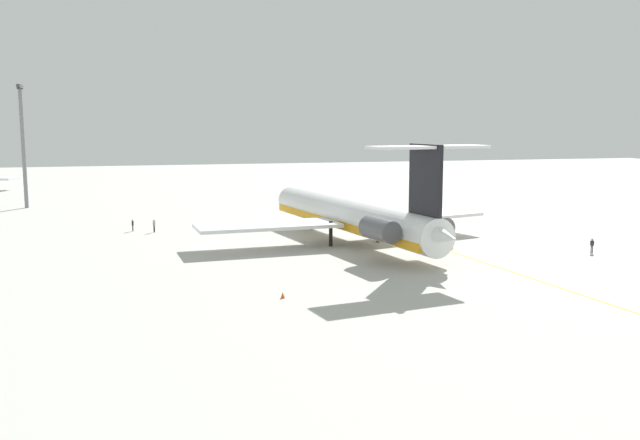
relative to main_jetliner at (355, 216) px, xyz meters
The scene contains 9 objects.
ground 14.84m from the main_jetliner, 66.12° to the right, with size 340.92×340.92×0.00m, color #B7B5AD.
main_jetliner is the anchor object (origin of this frame).
ground_crew_near_nose 32.99m from the main_jetliner, 56.16° to the left, with size 0.40×0.28×1.73m.
ground_crew_near_tail 29.54m from the main_jetliner, 55.97° to the left, with size 0.35×0.35×1.82m.
ground_crew_portside 28.22m from the main_jetliner, 37.29° to the right, with size 0.33×0.36×1.79m.
ground_crew_starboard 28.65m from the main_jetliner, 117.36° to the right, with size 0.28×0.42×1.76m.
safety_cone_nose 28.71m from the main_jetliner, 149.41° to the left, with size 0.40×0.40×0.55m, color #EA590F.
taxiway_centreline 9.40m from the main_jetliner, 81.74° to the right, with size 89.12×0.36×0.01m, color gold.
light_mast 69.76m from the main_jetliner, 41.65° to the left, with size 4.00×0.70×22.08m.
Camera 1 is at (-88.63, 39.84, 15.32)m, focal length 38.86 mm.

